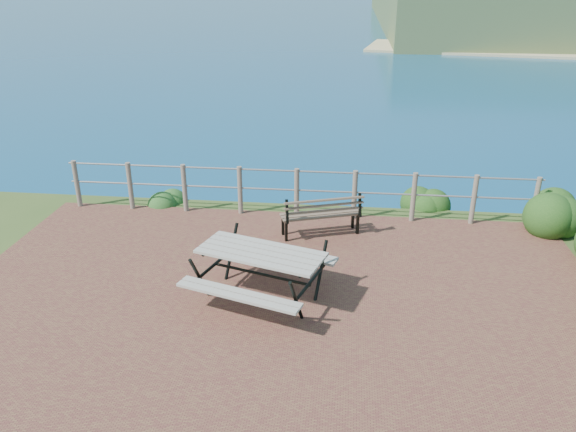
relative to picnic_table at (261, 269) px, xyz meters
name	(u,v)px	position (x,y,z in m)	size (l,w,h in m)	color
ground	(275,306)	(0.23, -0.19, -0.50)	(10.00, 7.00, 0.12)	brown
safety_railing	(297,190)	(0.23, 3.16, 0.07)	(9.40, 0.10, 1.00)	#6B5B4C
picnic_table	(261,269)	(0.00, 0.00, 0.00)	(2.00, 1.55, 0.78)	gray
park_bench	(321,208)	(0.76, 2.33, 0.05)	(1.53, 0.85, 0.84)	brown
shrub_right_edge	(546,228)	(5.12, 3.15, -0.50)	(0.98, 0.98, 1.40)	#164214
shrub_lip_west	(164,203)	(-2.68, 3.58, -0.50)	(0.66, 0.66, 0.36)	#29551F
shrub_lip_east	(424,205)	(2.88, 4.04, -0.50)	(0.87, 0.87, 0.66)	#164214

